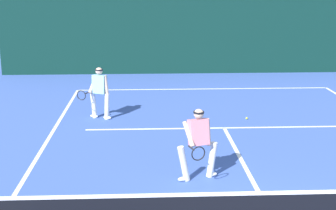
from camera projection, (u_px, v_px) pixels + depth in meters
The scene contains 7 objects.
court_line_baseline_far at pixel (203, 89), 18.48m from camera, with size 9.56×0.10×0.01m, color white.
court_line_service at pixel (224, 128), 13.63m from camera, with size 7.79×0.10×0.01m, color white.
court_line_centre at pixel (248, 172), 10.51m from camera, with size 0.10×6.40×0.01m, color white.
player_near at pixel (198, 142), 9.94m from camera, with size 0.91×0.91×1.52m.
player_far at pixel (99, 91), 14.36m from camera, with size 0.98×0.82×1.56m.
tennis_ball at pixel (247, 118), 14.46m from camera, with size 0.07×0.07×0.07m, color #D1E033.
back_fence_windscreen at pixel (195, 35), 21.18m from camera, with size 17.02×0.12×3.39m, color #0B2D26.
Camera 1 is at (-2.19, -6.51, 4.06)m, focal length 51.65 mm.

